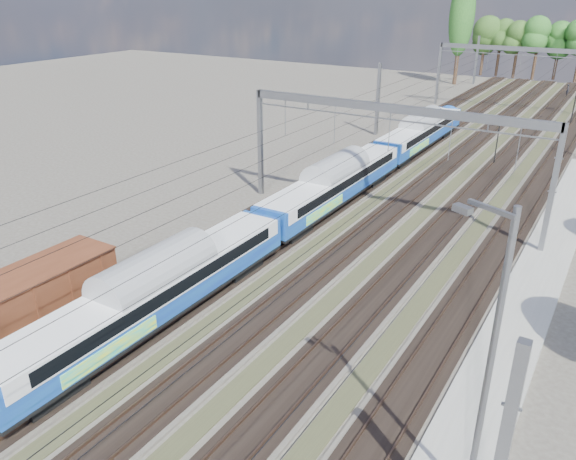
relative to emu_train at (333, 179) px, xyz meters
The scene contains 9 objects.
track_bed 15.78m from the emu_train, 73.24° to the left, with size 21.00×130.00×0.34m.
platform 19.47m from the emu_train, 31.38° to the right, with size 3.00×70.00×0.30m, color gray.
catenary 23.46m from the emu_train, 77.94° to the left, with size 25.65×130.00×9.00m.
poplar 69.31m from the emu_train, 98.38° to the left, with size 4.40×4.40×19.04m.
emu_train is the anchor object (origin of this frame).
worker 66.60m from the emu_train, 81.88° to the left, with size 0.68×0.45×1.87m, color black.
signal_near 21.30m from the emu_train, 66.88° to the left, with size 0.36×0.33×5.02m.
signal_far 44.70m from the emu_train, 73.48° to the left, with size 0.42×0.39×6.11m.
lamp_post 28.87m from the emu_train, 53.17° to the right, with size 1.89×0.77×11.28m.
Camera 1 is at (14.93, -8.37, 16.83)m, focal length 35.00 mm.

